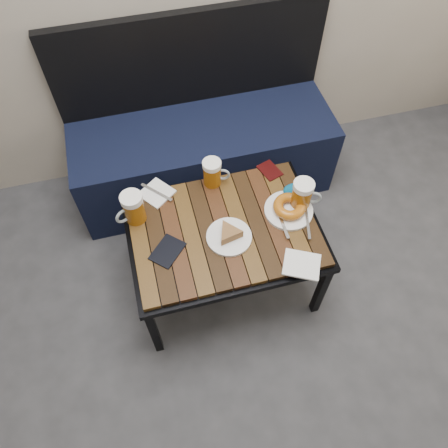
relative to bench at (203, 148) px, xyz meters
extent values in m
cube|color=black|center=(0.00, -0.02, -0.05)|extent=(1.40, 0.50, 0.45)
cube|color=black|center=(0.00, 0.21, 0.43)|extent=(1.40, 0.05, 0.50)
cube|color=black|center=(-0.45, -0.96, -0.06)|extent=(0.04, 0.03, 0.42)
cube|color=black|center=(0.33, -0.96, -0.06)|extent=(0.04, 0.03, 0.42)
cube|color=black|center=(-0.45, -0.40, -0.06)|extent=(0.04, 0.04, 0.42)
cube|color=black|center=(0.33, -0.40, -0.06)|extent=(0.04, 0.04, 0.42)
cube|color=black|center=(-0.06, -0.68, 0.16)|extent=(0.84, 0.62, 0.03)
cube|color=#39230D|center=(-0.06, -0.68, 0.19)|extent=(0.80, 0.58, 0.02)
cylinder|color=#8F4F0B|center=(-0.42, -0.53, 0.26)|extent=(0.12, 0.12, 0.12)
cylinder|color=white|center=(-0.42, -0.53, 0.34)|extent=(0.10, 0.10, 0.03)
torus|color=#8C999E|center=(-0.46, -0.55, 0.26)|extent=(0.08, 0.04, 0.08)
cylinder|color=#8F4F0B|center=(-0.04, -0.42, 0.26)|extent=(0.10, 0.10, 0.11)
cylinder|color=white|center=(-0.04, -0.42, 0.32)|extent=(0.09, 0.09, 0.03)
torus|color=#8C999E|center=(0.00, -0.43, 0.26)|extent=(0.07, 0.03, 0.07)
cylinder|color=#8F4F0B|center=(0.30, -0.65, 0.26)|extent=(0.11, 0.11, 0.12)
cylinder|color=white|center=(0.30, -0.65, 0.33)|extent=(0.09, 0.09, 0.03)
torus|color=#8C999E|center=(0.35, -0.67, 0.26)|extent=(0.07, 0.04, 0.07)
cylinder|color=white|center=(-0.05, -0.73, 0.21)|extent=(0.20, 0.20, 0.01)
cylinder|color=white|center=(0.24, -0.67, 0.21)|extent=(0.22, 0.22, 0.01)
torus|color=#8D4A0C|center=(0.24, -0.67, 0.24)|extent=(0.14, 0.14, 0.05)
cube|color=#A5A8AD|center=(0.31, -0.73, 0.22)|extent=(0.07, 0.22, 0.00)
cube|color=#A5A8AD|center=(0.19, -0.73, 0.22)|extent=(0.02, 0.17, 0.00)
cube|color=white|center=(-0.31, -0.42, 0.20)|extent=(0.18, 0.18, 0.01)
cube|color=#A5A8AD|center=(-0.31, -0.42, 0.21)|extent=(0.13, 0.14, 0.00)
cube|color=white|center=(0.21, -0.94, 0.20)|extent=(0.19, 0.18, 0.01)
cube|color=black|center=(-0.32, -0.74, 0.20)|extent=(0.17, 0.17, 0.01)
cube|color=black|center=(0.24, -0.42, 0.20)|extent=(0.11, 0.13, 0.01)
ellipsoid|color=navy|center=(0.30, -0.58, 0.22)|extent=(0.11, 0.08, 0.05)
camera|label=1|loc=(-0.32, -1.70, 1.77)|focal=35.00mm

